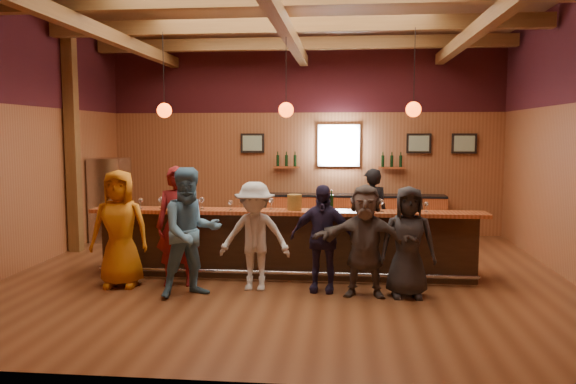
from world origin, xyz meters
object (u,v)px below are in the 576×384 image
object	(u,v)px
back_bar_cabinet	(356,215)
bottle_a	(323,201)
stainless_fridge	(110,200)
customer_dark	(408,242)
customer_redvest	(178,226)
ice_bucket	(295,202)
customer_orange	(120,229)
bar_counter	(288,242)
customer_white	(255,236)
bartender	(371,214)
customer_denim	(191,232)
customer_navy	(322,238)
customer_brown	(365,241)

from	to	relation	value
back_bar_cabinet	bottle_a	size ratio (longest dim) A/B	10.47
stainless_fridge	customer_dark	xyz separation A→B (m)	(5.95, -3.62, -0.11)
customer_redvest	ice_bucket	distance (m)	1.85
customer_redvest	customer_dark	bearing A→B (deg)	-13.06
customer_orange	bottle_a	bearing A→B (deg)	8.22
ice_bucket	back_bar_cabinet	bearing A→B (deg)	74.92
bar_counter	customer_white	world-z (taller)	customer_white
ice_bucket	bartender	bearing A→B (deg)	50.49
customer_orange	customer_denim	bearing A→B (deg)	-23.88
bartender	bottle_a	world-z (taller)	bartender
customer_denim	bartender	bearing A→B (deg)	12.57
customer_orange	customer_white	distance (m)	2.07
customer_orange	customer_denim	distance (m)	1.27
customer_orange	ice_bucket	size ratio (longest dim) A/B	7.11
back_bar_cabinet	customer_navy	bearing A→B (deg)	-97.29
back_bar_cabinet	customer_orange	world-z (taller)	customer_orange
customer_brown	bottle_a	bearing A→B (deg)	128.22
bartender	back_bar_cabinet	bearing A→B (deg)	-93.63
stainless_fridge	bar_counter	bearing A→B (deg)	-30.76
customer_orange	customer_brown	size ratio (longest dim) A/B	1.11
customer_white	bottle_a	world-z (taller)	customer_white
bar_counter	customer_navy	size ratio (longest dim) A/B	3.97
bartender	customer_redvest	bearing A→B (deg)	25.75
bar_counter	customer_orange	distance (m)	2.70
customer_redvest	customer_denim	size ratio (longest dim) A/B	0.99
customer_dark	ice_bucket	bearing A→B (deg)	152.17
customer_navy	back_bar_cabinet	bearing A→B (deg)	87.65
customer_white	customer_brown	xyz separation A→B (m)	(1.62, -0.15, -0.01)
stainless_fridge	customer_redvest	distance (m)	4.19
customer_dark	bar_counter	bearing A→B (deg)	146.25
customer_brown	bottle_a	size ratio (longest dim) A/B	4.21
customer_redvest	bottle_a	distance (m)	2.30
bar_counter	back_bar_cabinet	xyz separation A→B (m)	(1.18, 3.57, -0.05)
customer_denim	ice_bucket	world-z (taller)	customer_denim
bar_counter	customer_redvest	size ratio (longest dim) A/B	3.43
customer_dark	bottle_a	xyz separation A→B (m)	(-1.24, 0.91, 0.46)
bottle_a	customer_white	bearing A→B (deg)	-141.53
customer_navy	bartender	bearing A→B (deg)	74.75
back_bar_cabinet	customer_denim	xyz separation A→B (m)	(-2.43, -5.00, 0.45)
customer_orange	customer_redvest	bearing A→B (deg)	3.52
bottle_a	customer_denim	bearing A→B (deg)	-147.47
customer_orange	customer_navy	world-z (taller)	customer_orange
bar_counter	customer_navy	world-z (taller)	customer_navy
customer_navy	ice_bucket	bearing A→B (deg)	129.28
customer_denim	ice_bucket	xyz separation A→B (m)	(1.38, 1.11, 0.31)
customer_white	ice_bucket	bearing A→B (deg)	53.86
customer_dark	back_bar_cabinet	bearing A→B (deg)	96.65
customer_brown	customer_orange	bearing A→B (deg)	-178.62
bar_counter	customer_dark	distance (m)	2.19
ice_bucket	customer_brown	bearing A→B (deg)	-38.40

